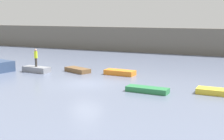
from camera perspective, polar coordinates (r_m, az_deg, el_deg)
The scene contains 8 objects.
ground_plane at distance 26.12m, azimuth -4.59°, elevation -2.45°, with size 120.00×120.00×0.00m, color slate.
embankment_wall at distance 47.35m, azimuth 9.11°, elevation 5.17°, with size 80.00×1.20×3.67m, color #666056.
rowboat_grey at distance 32.17m, azimuth -13.23°, elevation 0.11°, with size 2.78×1.08×0.53m, color gray.
rowboat_brown at distance 31.48m, azimuth -6.12°, elevation 0.00°, with size 2.80×1.13×0.42m, color brown.
rowboat_orange at distance 29.87m, azimuth 1.40°, elevation -0.43°, with size 2.85×1.15×0.46m, color orange.
rowboat_green at distance 23.34m, azimuth 6.26°, elevation -3.48°, with size 3.07×0.99×0.38m, color #2D7F47.
rowboat_yellow at distance 23.74m, azimuth 17.95°, elevation -3.65°, with size 2.68×1.17×0.39m, color gold.
person_hiviz_shirt at distance 31.99m, azimuth -13.32°, elevation 2.31°, with size 0.32×0.32×1.74m.
Camera 1 is at (12.38, -22.33, 5.49)m, focal length 51.72 mm.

